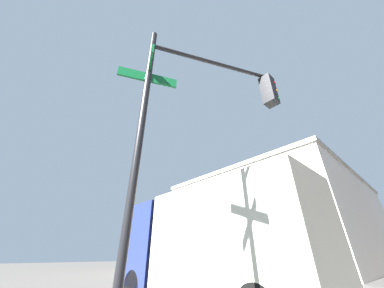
# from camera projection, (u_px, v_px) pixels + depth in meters

# --- Properties ---
(traffic_signal_near) EXTENTS (1.77, 3.30, 5.76)m
(traffic_signal_near) POSITION_uv_depth(u_px,v_px,m) (211.00, 105.00, 4.04)
(traffic_signal_near) COLOR black
(traffic_signal_near) RESTS_ON ground_plane
(building_stucco) EXTENTS (18.58, 23.91, 9.62)m
(building_stucco) POSITION_uv_depth(u_px,v_px,m) (285.00, 225.00, 26.54)
(building_stucco) COLOR silver
(building_stucco) RESTS_ON ground_plane
(box_truck_second) EXTENTS (7.37, 2.43, 3.31)m
(box_truck_second) POSITION_uv_depth(u_px,v_px,m) (205.00, 241.00, 6.59)
(box_truck_second) COLOR navy
(box_truck_second) RESTS_ON ground_plane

